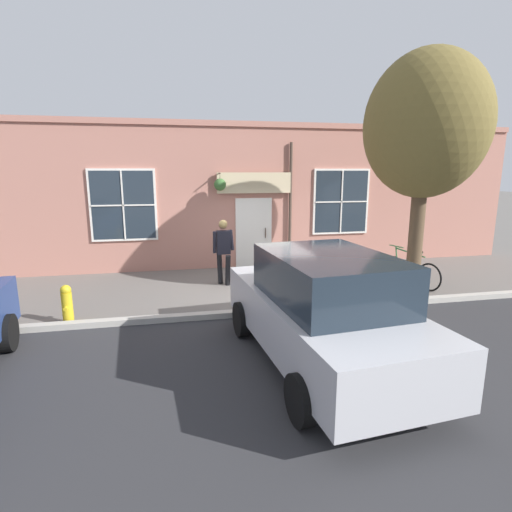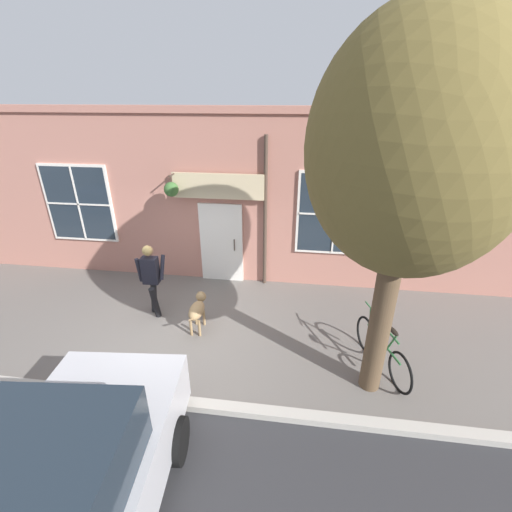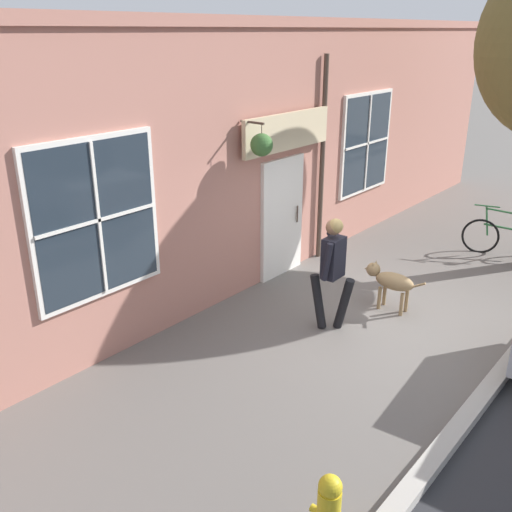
# 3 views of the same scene
# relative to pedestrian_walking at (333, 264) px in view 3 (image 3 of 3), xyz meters

# --- Properties ---
(ground_plane) EXTENTS (90.00, 90.00, 0.00)m
(ground_plane) POSITION_rel_pedestrian_walking_xyz_m (0.38, 0.70, -1.01)
(ground_plane) COLOR #66605B
(storefront_facade) EXTENTS (0.95, 18.00, 4.29)m
(storefront_facade) POSITION_rel_pedestrian_walking_xyz_m (-1.95, 0.70, 1.14)
(storefront_facade) COLOR #B27566
(storefront_facade) RESTS_ON ground_plane
(pedestrian_walking) EXTENTS (0.63, 0.55, 1.69)m
(pedestrian_walking) POSITION_rel_pedestrian_walking_xyz_m (0.00, 0.00, 0.00)
(pedestrian_walking) COLOR black
(pedestrian_walking) RESTS_ON ground_plane
(dog_on_leash) EXTENTS (1.03, 0.30, 0.73)m
(dog_on_leash) POSITION_rel_pedestrian_walking_xyz_m (0.38, 1.10, -0.53)
(dog_on_leash) COLOR #997A51
(dog_on_leash) RESTS_ON ground_plane
(leaning_bicycle) EXTENTS (1.64, 0.66, 1.00)m
(leaning_bicycle) POSITION_rel_pedestrian_walking_xyz_m (1.05, 4.69, -0.64)
(leaning_bicycle) COLOR black
(leaning_bicycle) RESTS_ON ground_plane
(fire_hydrant) EXTENTS (0.34, 0.20, 0.77)m
(fire_hydrant) POSITION_rel_pedestrian_walking_xyz_m (2.10, -3.28, -0.62)
(fire_hydrant) COLOR gold
(fire_hydrant) RESTS_ON ground_plane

